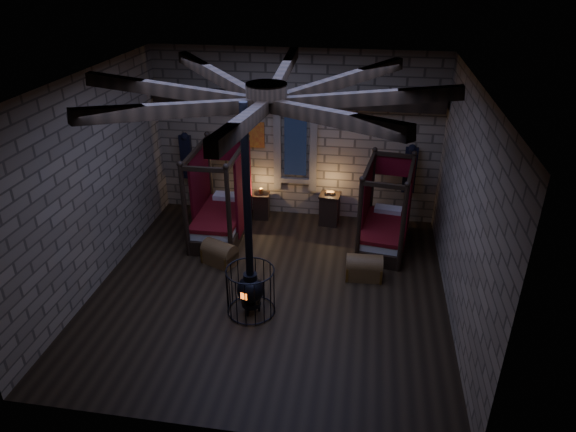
# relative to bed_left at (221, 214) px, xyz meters

# --- Properties ---
(room) EXTENTS (7.02, 7.02, 4.29)m
(room) POSITION_rel_bed_left_xyz_m (1.59, -2.01, 3.21)
(room) COLOR black
(room) RESTS_ON ground
(bed_left) EXTENTS (1.12, 2.09, 2.17)m
(bed_left) POSITION_rel_bed_left_xyz_m (0.00, 0.00, 0.00)
(bed_left) COLOR black
(bed_left) RESTS_ON ground
(bed_right) EXTENTS (1.25, 2.02, 1.99)m
(bed_right) POSITION_rel_bed_left_xyz_m (3.86, 0.05, -0.04)
(bed_right) COLOR black
(bed_right) RESTS_ON ground
(trunk_left) EXTENTS (0.85, 0.72, 0.53)m
(trunk_left) POSITION_rel_bed_left_xyz_m (0.31, -1.29, -0.30)
(trunk_left) COLOR brown
(trunk_left) RESTS_ON ground
(trunk_right) EXTENTS (0.77, 0.50, 0.55)m
(trunk_right) POSITION_rel_bed_left_xyz_m (3.45, -1.36, -0.29)
(trunk_right) COLOR brown
(trunk_right) RESTS_ON ground
(nightstand_left) EXTENTS (0.45, 0.43, 0.83)m
(nightstand_left) POSITION_rel_bed_left_xyz_m (0.77, 1.00, -0.19)
(nightstand_left) COLOR black
(nightstand_left) RESTS_ON ground
(nightstand_right) EXTENTS (0.55, 0.53, 0.88)m
(nightstand_right) POSITION_rel_bed_left_xyz_m (2.52, 0.95, -0.12)
(nightstand_right) COLOR black
(nightstand_right) RESTS_ON ground
(stove) EXTENTS (0.92, 0.92, 4.05)m
(stove) POSITION_rel_bed_left_xyz_m (1.37, -2.86, 0.05)
(stove) COLOR black
(stove) RESTS_ON ground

